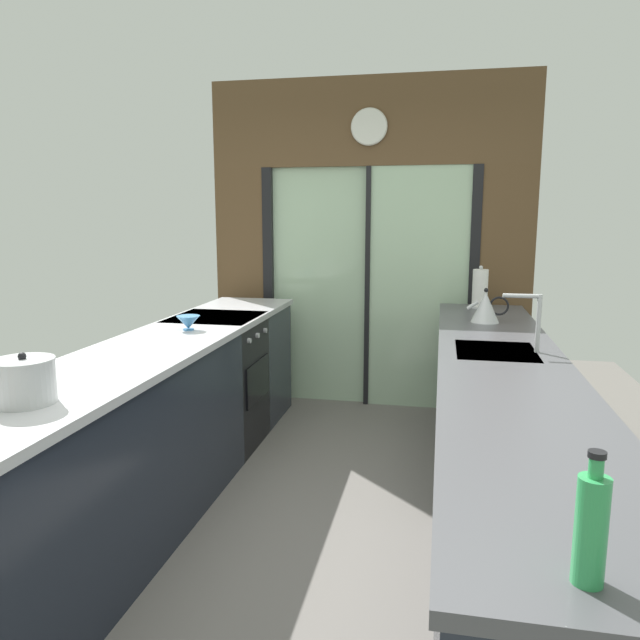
{
  "coord_description": "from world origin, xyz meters",
  "views": [
    {
      "loc": [
        0.6,
        -2.56,
        1.61
      ],
      "look_at": [
        -0.07,
        0.71,
        1.02
      ],
      "focal_mm": 33.49,
      "sensor_mm": 36.0,
      "label": 1
    }
  ],
  "objects_px": {
    "mixing_bowl": "(188,322)",
    "paper_towel_roll": "(480,289)",
    "stock_pot": "(24,381)",
    "kettle": "(486,307)",
    "soap_bottle": "(591,528)",
    "oven_range": "(218,382)"
  },
  "relations": [
    {
      "from": "paper_towel_roll",
      "to": "soap_bottle",
      "type": "bearing_deg",
      "value": -90.0
    },
    {
      "from": "stock_pot",
      "to": "paper_towel_roll",
      "type": "distance_m",
      "value": 3.25
    },
    {
      "from": "kettle",
      "to": "soap_bottle",
      "type": "height_order",
      "value": "soap_bottle"
    },
    {
      "from": "kettle",
      "to": "paper_towel_roll",
      "type": "xyz_separation_m",
      "value": [
        -0.0,
        0.62,
        0.04
      ]
    },
    {
      "from": "mixing_bowl",
      "to": "soap_bottle",
      "type": "distance_m",
      "value": 2.84
    },
    {
      "from": "oven_range",
      "to": "kettle",
      "type": "distance_m",
      "value": 1.89
    },
    {
      "from": "paper_towel_roll",
      "to": "stock_pot",
      "type": "bearing_deg",
      "value": -123.24
    },
    {
      "from": "kettle",
      "to": "mixing_bowl",
      "type": "bearing_deg",
      "value": -160.25
    },
    {
      "from": "soap_bottle",
      "to": "paper_towel_roll",
      "type": "height_order",
      "value": "paper_towel_roll"
    },
    {
      "from": "mixing_bowl",
      "to": "stock_pot",
      "type": "height_order",
      "value": "stock_pot"
    },
    {
      "from": "oven_range",
      "to": "mixing_bowl",
      "type": "xyz_separation_m",
      "value": [
        0.02,
        -0.49,
        0.51
      ]
    },
    {
      "from": "oven_range",
      "to": "soap_bottle",
      "type": "relative_size",
      "value": 3.5
    },
    {
      "from": "mixing_bowl",
      "to": "paper_towel_roll",
      "type": "xyz_separation_m",
      "value": [
        1.78,
        1.26,
        0.1
      ]
    },
    {
      "from": "mixing_bowl",
      "to": "paper_towel_roll",
      "type": "bearing_deg",
      "value": 35.22
    },
    {
      "from": "kettle",
      "to": "paper_towel_roll",
      "type": "distance_m",
      "value": 0.62
    },
    {
      "from": "mixing_bowl",
      "to": "stock_pot",
      "type": "bearing_deg",
      "value": -90.0
    },
    {
      "from": "mixing_bowl",
      "to": "stock_pot",
      "type": "xyz_separation_m",
      "value": [
        -0.0,
        -1.46,
        0.04
      ]
    },
    {
      "from": "kettle",
      "to": "soap_bottle",
      "type": "distance_m",
      "value": 2.85
    },
    {
      "from": "mixing_bowl",
      "to": "stock_pot",
      "type": "relative_size",
      "value": 0.63
    },
    {
      "from": "mixing_bowl",
      "to": "paper_towel_roll",
      "type": "distance_m",
      "value": 2.18
    },
    {
      "from": "stock_pot",
      "to": "paper_towel_roll",
      "type": "height_order",
      "value": "paper_towel_roll"
    },
    {
      "from": "oven_range",
      "to": "kettle",
      "type": "height_order",
      "value": "kettle"
    }
  ]
}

